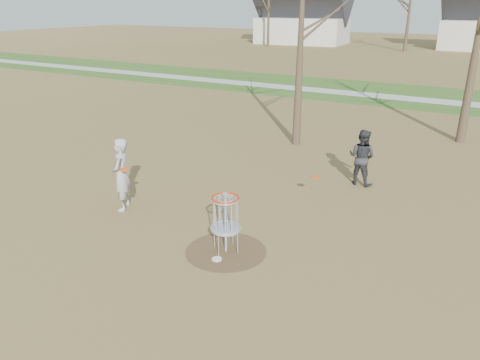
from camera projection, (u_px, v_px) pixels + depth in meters
The scene contains 9 objects.
ground at pixel (226, 251), 10.34m from camera, with size 160.00×160.00×0.00m, color brown.
green_band at pixel (413, 96), 27.36m from camera, with size 160.00×8.00×0.01m, color #2D5119.
footpath at pixel (409, 99), 26.55m from camera, with size 160.00×1.50×0.01m, color #9E9E99.
dirt_circle at pixel (226, 251), 10.34m from camera, with size 1.80×1.80×0.01m, color #47331E.
player_standing at pixel (121, 175), 12.13m from camera, with size 0.70×0.46×1.93m, color #A7A7A7.
player_throwing at pixel (362, 157), 13.89m from camera, with size 0.82×0.64×1.69m, color #2B2C2F.
disc_grounded at pixel (217, 259), 9.99m from camera, with size 0.22×0.22×0.02m, color white.
discs_in_play at pixel (227, 173), 12.14m from camera, with size 4.20×3.21×0.47m.
disc_golf_basket at pixel (225, 214), 10.01m from camera, with size 0.64×0.64×1.35m.
Camera 1 is at (4.79, -7.74, 5.17)m, focal length 35.00 mm.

